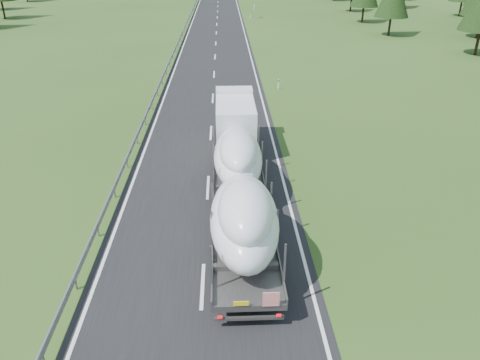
{
  "coord_description": "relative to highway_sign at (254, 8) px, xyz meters",
  "views": [
    {
      "loc": [
        1.03,
        -15.73,
        13.01
      ],
      "look_at": [
        1.8,
        5.8,
        2.09
      ],
      "focal_mm": 35.0,
      "sensor_mm": 36.0,
      "label": 1
    }
  ],
  "objects": [
    {
      "name": "highway_sign",
      "position": [
        0.0,
        0.0,
        0.0
      ],
      "size": [
        0.08,
        0.9,
        2.6
      ],
      "color": "slate",
      "rests_on": "ground"
    },
    {
      "name": "guardrail",
      "position": [
        -12.5,
        19.94,
        -1.21
      ],
      "size": [
        0.1,
        400.0,
        0.76
      ],
      "color": "slate",
      "rests_on": "ground"
    },
    {
      "name": "road_surface",
      "position": [
        -7.2,
        20.0,
        -1.8
      ],
      "size": [
        10.0,
        400.0,
        0.02
      ],
      "primitive_type": "cube",
      "color": "black",
      "rests_on": "ground"
    },
    {
      "name": "boat_truck",
      "position": [
        -5.4,
        -73.24,
        0.48
      ],
      "size": [
        3.0,
        20.26,
        4.38
      ],
      "color": "white",
      "rests_on": "ground"
    },
    {
      "name": "ground",
      "position": [
        -7.2,
        -80.0,
        -1.81
      ],
      "size": [
        400.0,
        400.0,
        0.0
      ],
      "primitive_type": "plane",
      "color": "#2B4818",
      "rests_on": "ground"
    }
  ]
}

